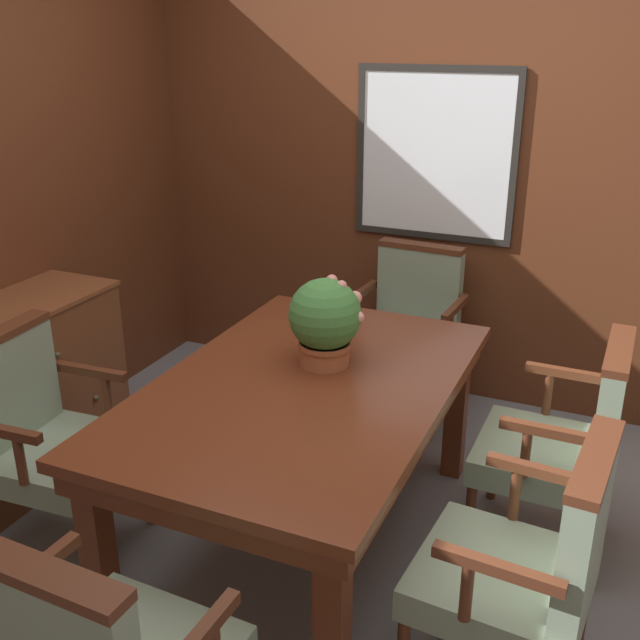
{
  "coord_description": "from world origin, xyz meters",
  "views": [
    {
      "loc": [
        1.05,
        -2.17,
        1.99
      ],
      "look_at": [
        -0.04,
        0.3,
        0.93
      ],
      "focal_mm": 42.0,
      "sensor_mm": 36.0,
      "label": 1
    }
  ],
  "objects": [
    {
      "name": "chair_left_near",
      "position": [
        -0.98,
        -0.25,
        0.49
      ],
      "size": [
        0.55,
        0.58,
        0.91
      ],
      "rotation": [
        0.0,
        0.0,
        1.63
      ],
      "color": "#562B19",
      "rests_on": "ground_plane"
    },
    {
      "name": "dining_table",
      "position": [
        -0.04,
        0.15,
        0.63
      ],
      "size": [
        1.07,
        1.68,
        0.73
      ],
      "color": "maroon",
      "rests_on": "ground_plane"
    },
    {
      "name": "wall_back",
      "position": [
        0.0,
        1.76,
        1.23
      ],
      "size": [
        7.2,
        0.08,
        2.45
      ],
      "color": "#5B2D19",
      "rests_on": "ground_plane"
    },
    {
      "name": "chair_right_near",
      "position": [
        0.9,
        -0.26,
        0.49
      ],
      "size": [
        0.55,
        0.58,
        0.91
      ],
      "rotation": [
        0.0,
        0.0,
        -1.64
      ],
      "color": "#562B19",
      "rests_on": "ground_plane"
    },
    {
      "name": "chair_right_far",
      "position": [
        0.91,
        0.53,
        0.49
      ],
      "size": [
        0.52,
        0.56,
        0.91
      ],
      "rotation": [
        0.0,
        0.0,
        -1.58
      ],
      "color": "#562B19",
      "rests_on": "ground_plane"
    },
    {
      "name": "potted_plant",
      "position": [
        -0.03,
        0.34,
        0.92
      ],
      "size": [
        0.3,
        0.3,
        0.36
      ],
      "color": "#B2603D",
      "rests_on": "dining_table"
    },
    {
      "name": "sideboard_cabinet",
      "position": [
        -1.43,
        0.12,
        0.42
      ],
      "size": [
        0.44,
        0.95,
        0.84
      ],
      "color": "brown",
      "rests_on": "ground_plane"
    },
    {
      "name": "ground_plane",
      "position": [
        0.0,
        0.0,
        0.0
      ],
      "size": [
        14.0,
        14.0,
        0.0
      ],
      "primitive_type": "plane",
      "color": "gray"
    },
    {
      "name": "chair_head_far",
      "position": [
        -0.01,
        1.42,
        0.49
      ],
      "size": [
        0.58,
        0.54,
        0.91
      ],
      "rotation": [
        0.0,
        0.0,
        -0.06
      ],
      "color": "#562B19",
      "rests_on": "ground_plane"
    }
  ]
}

